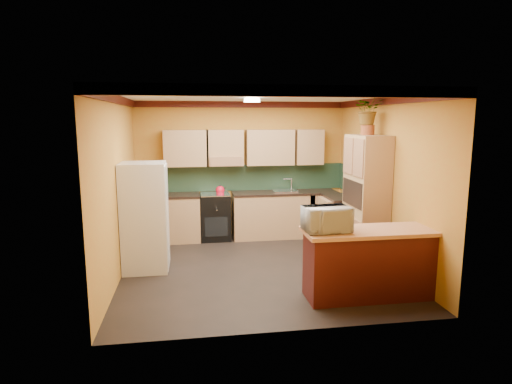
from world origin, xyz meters
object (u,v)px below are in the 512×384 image
fridge (145,217)px  pantry (366,199)px  stove (215,217)px  microwave (327,219)px  base_cabinets_back (247,216)px  breakfast_bar (374,265)px

fridge → pantry: (3.60, -0.06, 0.20)m
stove → microwave: bearing=-68.3°
base_cabinets_back → microwave: size_ratio=6.29×
breakfast_bar → microwave: size_ratio=3.10×
pantry → breakfast_bar: bearing=-108.4°
base_cabinets_back → pantry: bearing=-42.6°
fridge → pantry: 3.61m
stove → pantry: pantry is taller
fridge → breakfast_bar: size_ratio=0.94×
base_cabinets_back → stove: (-0.62, -0.00, 0.02)m
stove → pantry: size_ratio=0.43×
pantry → microwave: bearing=-128.0°
fridge → stove: bearing=53.1°
stove → base_cabinets_back: bearing=0.0°
pantry → base_cabinets_back: bearing=137.4°
stove → fridge: (-1.19, -1.58, 0.39)m
base_cabinets_back → pantry: (1.79, -1.64, 0.61)m
stove → breakfast_bar: stove is taller
microwave → pantry: bearing=48.2°
base_cabinets_back → fridge: bearing=-138.9°
stove → pantry: 2.98m
fridge → breakfast_bar: (3.10, -1.55, -0.41)m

